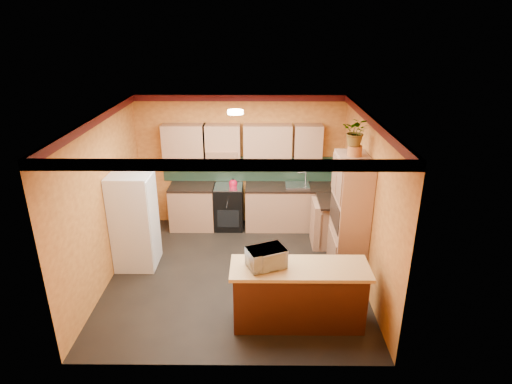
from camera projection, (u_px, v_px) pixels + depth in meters
room_shell at (236, 152)px, 6.81m from camera, size 4.24×4.24×2.72m
base_cabinets_back at (259, 208)px, 8.83m from camera, size 3.65×0.60×0.88m
countertop_back at (259, 187)px, 8.66m from camera, size 3.65×0.62×0.04m
stove at (229, 207)px, 8.83m from camera, size 0.58×0.58×0.91m
kettle at (233, 183)px, 8.58m from camera, size 0.22×0.22×0.18m
sink at (297, 185)px, 8.64m from camera, size 0.48×0.40×0.03m
base_cabinets_right at (333, 224)px, 8.14m from camera, size 0.60×0.80×0.88m
countertop_right at (335, 201)px, 7.97m from camera, size 0.62×0.80×0.04m
fridge at (134, 221)px, 7.31m from camera, size 0.68×0.66×1.70m
pantry at (349, 219)px, 6.92m from camera, size 0.48×0.90×2.10m
fern_pot at (355, 151)px, 6.54m from camera, size 0.22×0.22×0.16m
fern at (356, 132)px, 6.43m from camera, size 0.50×0.47×0.44m
breakfast_bar at (299, 297)px, 5.98m from camera, size 1.80×0.55×0.88m
bar_top at (300, 268)px, 5.80m from camera, size 1.90×0.65×0.05m
microwave at (266, 258)px, 5.75m from camera, size 0.59×0.50×0.27m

